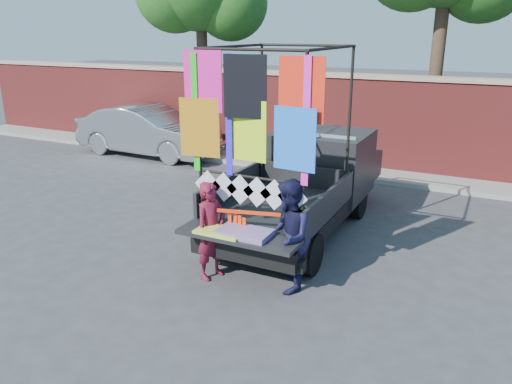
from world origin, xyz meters
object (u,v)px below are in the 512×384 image
at_px(pickup_truck, 311,180).
at_px(woman, 211,231).
at_px(man, 288,236).
at_px(sedan, 149,131).

height_order(pickup_truck, woman, pickup_truck).
bearing_deg(pickup_truck, man, -76.31).
distance_m(pickup_truck, man, 2.89).
relative_size(sedan, man, 2.71).
bearing_deg(man, woman, -102.97).
relative_size(pickup_truck, woman, 3.56).
distance_m(woman, man, 1.23).
bearing_deg(woman, pickup_truck, 5.12).
distance_m(pickup_truck, sedan, 7.20).
height_order(woman, man, man).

